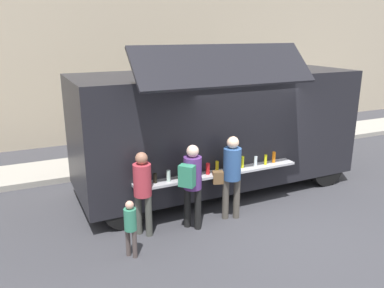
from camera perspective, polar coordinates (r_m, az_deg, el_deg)
ground_plane at (r=8.08m, az=11.23°, el=-11.07°), size 60.00×60.00×0.00m
curb_strip at (r=10.98m, az=-22.34°, el=-4.11°), size 28.00×1.60×0.15m
building_behind at (r=14.32m, az=-20.86°, el=16.97°), size 32.00×2.40×8.19m
food_truck_main at (r=9.06m, az=3.62°, el=2.61°), size 6.51×3.16×3.44m
trash_bin at (r=13.57m, az=15.14°, el=2.11°), size 0.60×0.60×0.96m
customer_front_ordering at (r=7.68m, az=5.80°, el=-3.96°), size 0.56×0.36×1.73m
customer_mid_with_backpack at (r=7.23m, az=-0.04°, el=-5.18°), size 0.52×0.51×1.67m
customer_rear_waiting at (r=7.09m, az=-7.32°, el=-6.25°), size 0.33×0.33×1.62m
child_near_queue at (r=6.59m, az=-9.08°, el=-11.57°), size 0.21×0.21×1.02m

